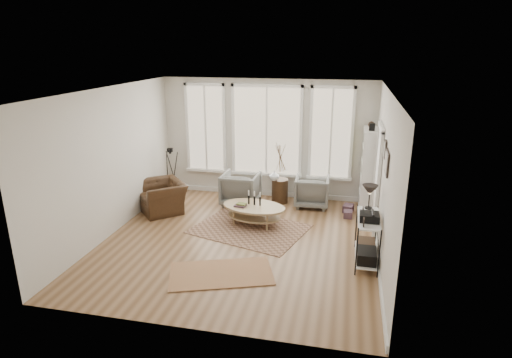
% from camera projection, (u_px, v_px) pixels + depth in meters
% --- Properties ---
extents(room, '(5.50, 5.54, 2.90)m').
position_uv_depth(room, '(240.00, 171.00, 7.93)').
color(room, '#8F6946').
rests_on(room, ground).
extents(bay_window, '(4.14, 0.12, 2.24)m').
position_uv_depth(bay_window, '(267.00, 133.00, 10.38)').
color(bay_window, tan).
rests_on(bay_window, ground).
extents(door, '(0.09, 1.06, 2.22)m').
position_uv_depth(door, '(377.00, 177.00, 8.55)').
color(door, silver).
rests_on(door, ground).
extents(bookcase, '(0.31, 0.85, 2.06)m').
position_uv_depth(bookcase, '(368.00, 170.00, 9.63)').
color(bookcase, white).
rests_on(bookcase, ground).
extents(low_shelf, '(0.38, 1.08, 1.30)m').
position_uv_depth(low_shelf, '(367.00, 235.00, 7.43)').
color(low_shelf, white).
rests_on(low_shelf, ground).
extents(wall_art, '(0.04, 0.88, 0.44)m').
position_uv_depth(wall_art, '(386.00, 159.00, 7.00)').
color(wall_art, black).
rests_on(wall_art, ground).
extents(rug_main, '(2.56, 2.20, 0.01)m').
position_uv_depth(rug_main, '(250.00, 229.00, 8.88)').
color(rug_main, brown).
rests_on(rug_main, ground).
extents(rug_runner, '(1.92, 1.47, 0.01)m').
position_uv_depth(rug_runner, '(221.00, 273.00, 7.15)').
color(rug_runner, brown).
rests_on(rug_runner, ground).
extents(coffee_table, '(1.47, 1.06, 0.62)m').
position_uv_depth(coffee_table, '(253.00, 210.00, 9.01)').
color(coffee_table, tan).
rests_on(coffee_table, ground).
extents(armchair_left, '(0.86, 0.88, 0.78)m').
position_uv_depth(armchair_left, '(241.00, 189.00, 10.15)').
color(armchair_left, slate).
rests_on(armchair_left, ground).
extents(armchair_right, '(0.81, 0.83, 0.72)m').
position_uv_depth(armchair_right, '(312.00, 191.00, 10.06)').
color(armchair_right, slate).
rests_on(armchair_right, ground).
extents(side_table, '(0.39, 0.39, 1.64)m').
position_uv_depth(side_table, '(280.00, 171.00, 10.15)').
color(side_table, '#3C2515').
rests_on(side_table, ground).
extents(vase, '(0.24, 0.24, 0.24)m').
position_uv_depth(vase, '(274.00, 175.00, 10.09)').
color(vase, silver).
rests_on(vase, side_table).
extents(accent_chair, '(1.41, 1.40, 0.69)m').
position_uv_depth(accent_chair, '(162.00, 197.00, 9.76)').
color(accent_chair, '#3C2515').
rests_on(accent_chair, ground).
extents(tripod_camera, '(0.45, 0.45, 1.28)m').
position_uv_depth(tripod_camera, '(172.00, 176.00, 10.49)').
color(tripod_camera, black).
rests_on(tripod_camera, ground).
extents(book_stack_near, '(0.26, 0.31, 0.17)m').
position_uv_depth(book_stack_near, '(348.00, 208.00, 9.76)').
color(book_stack_near, maroon).
rests_on(book_stack_near, ground).
extents(book_stack_far, '(0.19, 0.24, 0.15)m').
position_uv_depth(book_stack_far, '(348.00, 214.00, 9.46)').
color(book_stack_far, maroon).
rests_on(book_stack_far, ground).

